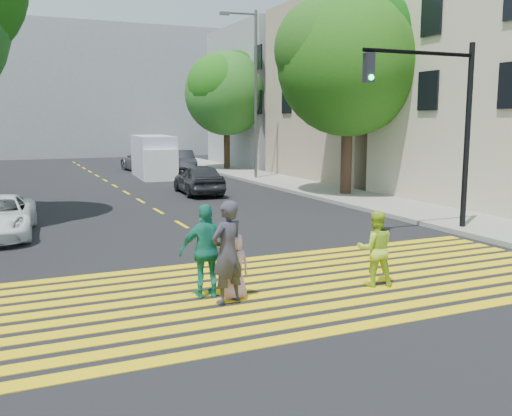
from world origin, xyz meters
TOP-DOWN VIEW (x-y plane):
  - ground at (0.00, 0.00)m, footprint 120.00×120.00m
  - sidewalk_right at (8.50, 15.00)m, footprint 3.00×60.00m
  - crosswalk at (0.00, 1.28)m, footprint 13.40×5.30m
  - lane_line at (0.00, 22.50)m, footprint 0.12×34.40m
  - building_right_tan at (15.00, 19.00)m, footprint 10.00×10.00m
  - building_right_grey at (15.00, 30.00)m, footprint 10.00×10.00m
  - backdrop_block at (0.00, 48.00)m, footprint 30.00×8.00m
  - tree_right_near at (8.75, 12.64)m, footprint 8.33×8.07m
  - tree_right_far at (8.63, 27.13)m, footprint 7.17×7.12m
  - pedestrian_man at (-1.54, 0.85)m, footprint 0.83×0.68m
  - pedestrian_woman at (1.64, 0.66)m, footprint 0.93×0.83m
  - pedestrian_child at (-1.33, 1.03)m, footprint 0.67×0.47m
  - pedestrian_extra at (-1.76, 1.38)m, footprint 1.11×0.57m
  - dark_car_near at (2.95, 16.11)m, footprint 1.99×4.30m
  - silver_car at (3.35, 28.75)m, footprint 2.61×5.17m
  - dark_car_parked at (5.43, 27.13)m, footprint 2.19×4.50m
  - white_van at (2.97, 24.46)m, footprint 2.33×5.34m
  - traffic_signal at (6.54, 4.42)m, footprint 3.85×0.33m
  - street_lamp at (7.68, 20.74)m, footprint 2.10×0.49m

SIDE VIEW (x-z plane):
  - ground at x=0.00m, z-range 0.00..0.00m
  - lane_line at x=0.00m, z-range 0.00..0.01m
  - crosswalk at x=0.00m, z-range 0.00..0.01m
  - sidewalk_right at x=8.50m, z-range 0.00..0.15m
  - pedestrian_child at x=-1.33m, z-range 0.00..1.29m
  - dark_car_parked at x=5.43m, z-range 0.00..1.42m
  - dark_car_near at x=2.95m, z-range 0.00..1.43m
  - silver_car at x=3.35m, z-range 0.00..1.44m
  - pedestrian_woman at x=1.64m, z-range 0.00..1.57m
  - pedestrian_extra at x=-1.76m, z-range 0.00..1.82m
  - pedestrian_man at x=-1.54m, z-range 0.00..1.94m
  - white_van at x=2.97m, z-range -0.06..2.39m
  - traffic_signal at x=6.54m, z-range 0.83..6.47m
  - building_right_tan at x=15.00m, z-range 0.00..10.00m
  - building_right_grey at x=15.00m, z-range 0.00..10.00m
  - street_lamp at x=7.68m, z-range 0.69..9.98m
  - tree_right_far at x=8.63m, z-range 1.40..9.40m
  - backdrop_block at x=0.00m, z-range 0.00..12.00m
  - tree_right_near at x=8.75m, z-range 1.59..10.58m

